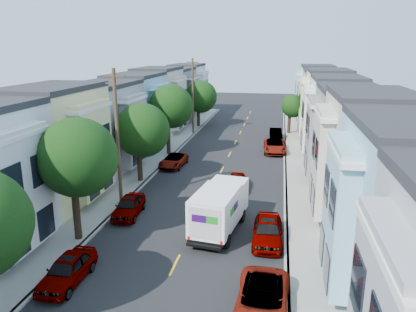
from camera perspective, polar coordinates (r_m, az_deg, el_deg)
ground at (r=28.31m, az=-1.56°, el=-9.04°), size 160.00×160.00×0.00m
road_slab at (r=42.24m, az=2.55°, el=-0.78°), size 12.00×70.00×0.02m
curb_left at (r=43.40m, az=-5.39°, el=-0.31°), size 0.30×70.00×0.15m
curb_right at (r=41.90m, az=10.78°, el=-1.08°), size 0.30×70.00×0.15m
sidewalk_left at (r=43.76m, az=-7.03°, el=-0.23°), size 2.60×70.00×0.15m
sidewalk_right at (r=41.94m, az=12.55°, el=-1.16°), size 2.60×70.00×0.15m
centerline at (r=42.24m, az=2.55°, el=-0.79°), size 0.12×70.00×0.01m
townhouse_row_left at (r=45.02m, az=-11.66°, el=-0.09°), size 5.00×70.00×8.50m
townhouse_row_right at (r=42.32m, az=17.69°, el=-1.49°), size 5.00×70.00×8.50m
tree_b at (r=24.87m, az=-18.05°, el=-0.22°), size 4.70×4.70×7.70m
tree_c at (r=35.17m, az=-9.34°, el=3.55°), size 4.68×4.68×7.00m
tree_d at (r=43.86m, az=-5.34°, el=6.94°), size 4.70×4.70×7.75m
tree_e at (r=60.02m, az=-1.08°, el=8.34°), size 4.70×4.70×6.85m
tree_far_r at (r=56.03m, az=11.76°, el=6.85°), size 3.10×3.10×5.40m
utility_pole_near at (r=30.33m, az=-12.61°, el=2.51°), size 1.60×0.26×10.00m
utility_pole_far at (r=54.90m, az=-2.15°, el=8.40°), size 1.60×0.26×10.00m
fedex_truck at (r=26.14m, az=1.65°, el=-7.20°), size 2.39×6.20×2.97m
lead_sedan at (r=34.02m, az=4.14°, el=-3.68°), size 1.83×4.04×1.27m
parked_left_b at (r=22.37m, az=-19.18°, el=-14.91°), size 1.70×4.35×1.41m
parked_left_c at (r=29.34m, az=-11.06°, el=-6.95°), size 1.95×4.42×1.40m
parked_left_d at (r=40.41m, az=-4.86°, el=-0.66°), size 2.24×4.56×1.25m
parked_right_a at (r=19.22m, az=7.60°, el=-19.54°), size 2.46×5.11×1.40m
parked_right_b at (r=25.30m, az=8.40°, el=-10.37°), size 1.88×4.75×1.53m
parked_right_c at (r=46.32m, az=9.37°, el=1.37°), size 2.70×5.34×1.45m
parked_right_d at (r=52.92m, az=9.51°, el=3.05°), size 1.72×4.20×1.37m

